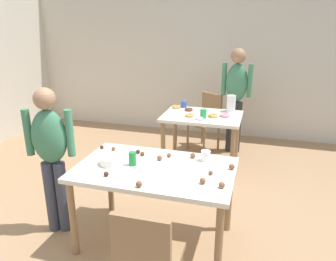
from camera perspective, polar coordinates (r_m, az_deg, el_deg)
ground_plane at (r=3.28m, az=-4.17°, el=-17.99°), size 6.40×6.40×0.00m
wall_back at (r=5.76m, az=6.76°, el=12.22°), size 6.40×0.10×2.60m
dining_table_near at (r=2.88m, az=-2.30°, el=-8.07°), size 1.36×0.84×0.75m
dining_table_far at (r=4.41m, az=5.91°, el=1.29°), size 1.02×0.74×0.75m
chair_near_table at (r=2.28m, az=-3.71°, el=-21.28°), size 0.41×0.41×0.87m
chair_far_table at (r=5.13m, az=6.82°, el=2.18°), size 0.55×0.55×0.87m
person_girl_near at (r=3.15m, az=-19.72°, el=-3.23°), size 0.45×0.27×1.41m
person_adult_far at (r=4.96m, az=11.77°, el=6.68°), size 0.46×0.24×1.57m
mixing_bowl at (r=2.93m, az=-9.75°, el=-5.12°), size 0.21×0.21×0.07m
soda_can at (r=2.87m, az=-6.20°, el=-4.89°), size 0.07×0.07×0.12m
fork_near at (r=2.72m, az=-0.91°, el=-7.54°), size 0.17×0.02×0.01m
cup_near_0 at (r=2.96m, az=6.57°, el=-4.41°), size 0.09×0.09×0.10m
cake_ball_0 at (r=2.53m, az=-5.09°, el=-9.28°), size 0.05×0.05×0.05m
cake_ball_1 at (r=3.22m, az=-9.48°, el=-3.11°), size 0.04×0.04×0.04m
cake_ball_2 at (r=3.28m, az=-11.45°, el=-2.84°), size 0.04×0.04×0.04m
cake_ball_3 at (r=3.12m, az=-5.26°, el=-3.68°), size 0.04×0.04×0.04m
cake_ball_4 at (r=2.84m, az=11.04°, el=-6.20°), size 0.05×0.05×0.05m
cake_ball_5 at (r=3.07m, az=-4.49°, el=-4.07°), size 0.04×0.04×0.04m
cake_ball_6 at (r=2.54m, az=9.35°, el=-9.35°), size 0.05×0.05×0.05m
cake_ball_7 at (r=2.97m, az=-1.48°, el=-4.78°), size 0.05×0.05×0.05m
cake_ball_8 at (r=3.02m, az=4.36°, el=-4.35°), size 0.05×0.05×0.05m
cake_ball_9 at (r=2.58m, az=6.05°, el=-8.69°), size 0.05×0.05×0.05m
cake_ball_10 at (r=2.72m, az=-10.71°, el=-7.45°), size 0.04×0.04×0.04m
cake_ball_11 at (r=2.73m, az=7.45°, el=-7.29°), size 0.04×0.04×0.04m
cake_ball_12 at (r=3.03m, az=0.19°, el=-4.30°), size 0.04×0.04×0.04m
pitcher_far at (r=4.57m, az=10.94°, el=4.65°), size 0.12×0.12×0.23m
cup_far_0 at (r=4.72m, az=2.78°, el=4.59°), size 0.08×0.08×0.09m
cup_far_1 at (r=4.22m, az=6.17°, el=2.94°), size 0.08×0.08×0.12m
donut_far_0 at (r=4.68m, az=1.45°, el=4.14°), size 0.12×0.12×0.04m
donut_far_1 at (r=4.28m, az=3.75°, el=2.68°), size 0.12×0.12×0.04m
donut_far_2 at (r=4.34m, az=9.89°, el=2.67°), size 0.13×0.13×0.04m
donut_far_3 at (r=4.56m, az=3.62°, el=3.68°), size 0.12×0.12×0.03m
donut_far_4 at (r=4.16m, az=5.51°, el=2.08°), size 0.10×0.10×0.03m
donut_far_5 at (r=4.29m, az=7.84°, el=2.60°), size 0.13×0.13×0.04m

